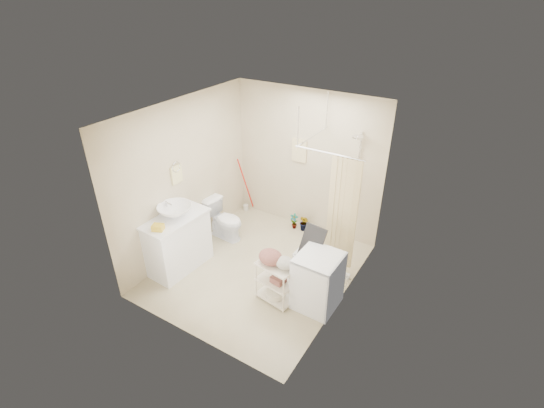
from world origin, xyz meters
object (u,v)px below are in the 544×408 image
Objects in this scene: vanity at (177,242)px; toilet at (225,219)px; laundry_rack at (276,279)px; washing_machine at (318,281)px.

toilet is (0.12, 1.08, -0.11)m from vanity.
laundry_rack is at bearing -115.30° from toilet.
washing_machine is (2.18, -0.70, 0.06)m from toilet.
toilet is 0.96× the size of laundry_rack.
toilet is at bearing 163.25° from washing_machine.
laundry_rack reaches higher than toilet.
vanity reaches higher than laundry_rack.
vanity is 1.76m from laundry_rack.
vanity is at bearing 178.06° from toilet.
toilet is 1.87m from laundry_rack.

